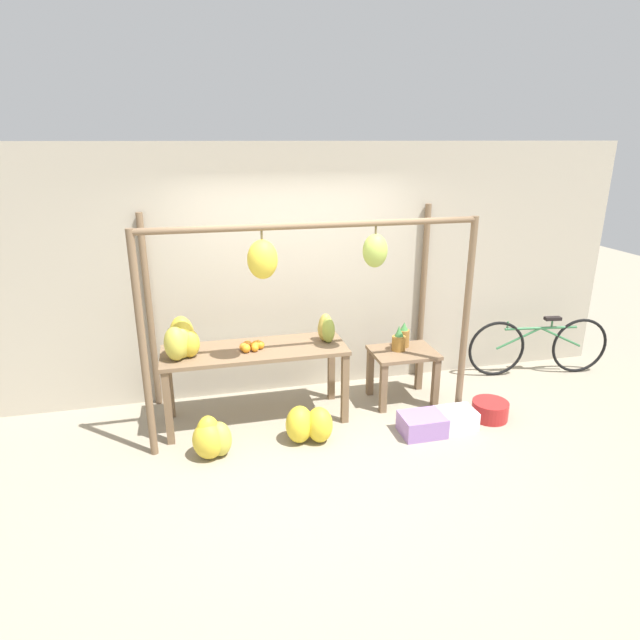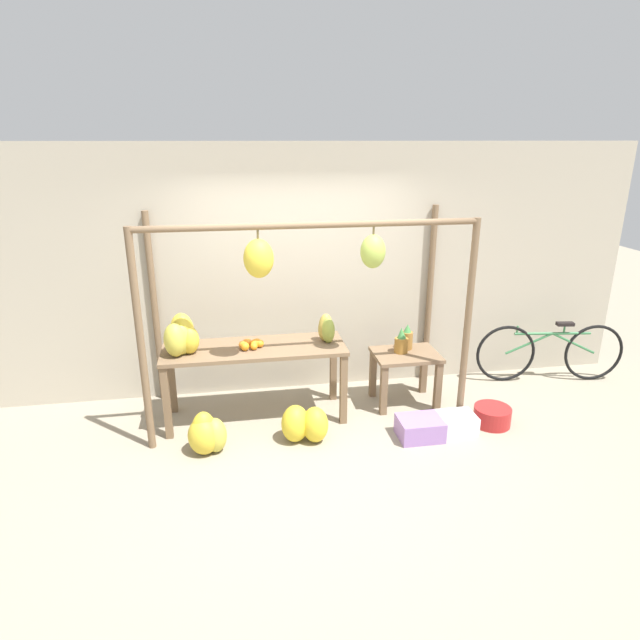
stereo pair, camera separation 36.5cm
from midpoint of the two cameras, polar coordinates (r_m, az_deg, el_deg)
The scene contains 15 objects.
ground_plane at distance 5.18m, azimuth 2.03°, elevation -14.23°, with size 20.00×20.00×0.00m, color gray.
shop_wall_back at distance 6.04m, azimuth -0.79°, elevation 5.17°, with size 8.00×0.08×2.80m.
stall_awning at distance 5.15m, azimuth 0.48°, elevation 4.03°, with size 3.20×1.21×2.12m.
display_table_main at distance 5.53m, azimuth -5.10°, elevation -3.99°, with size 1.86×0.65×0.80m.
display_table_side at distance 6.01m, azimuth 10.82°, elevation -4.78°, with size 0.71×0.54×0.60m.
banana_pile_on_table at distance 5.36m, azimuth -12.78°, elevation -1.83°, with size 0.43×0.42×0.41m.
orange_pile at distance 5.44m, azimuth -5.42°, elevation -2.59°, with size 0.26×0.19×0.09m.
pineapple_cluster at distance 5.95m, azimuth 10.60°, elevation -2.24°, with size 0.23×0.23×0.29m.
banana_pile_ground_left at distance 5.20m, azimuth -10.09°, elevation -12.05°, with size 0.44×0.39×0.41m.
banana_pile_ground_right at distance 5.30m, azimuth 0.33°, elevation -11.07°, with size 0.52×0.39×0.37m.
fruit_crate_white at distance 5.52m, azimuth 12.52°, elevation -11.22°, with size 0.43×0.33×0.21m.
blue_bucket at distance 5.95m, azimuth 19.60°, elevation -9.64°, with size 0.38×0.38×0.19m.
parked_bicycle at distance 7.12m, azimuth 24.69°, elevation -3.13°, with size 1.78×0.29×0.75m.
papaya_pile at distance 5.56m, azimuth 2.56°, elevation -0.99°, with size 0.21×0.26×0.30m.
fruit_crate_purple at distance 5.72m, azimuth 16.07°, elevation -10.52°, with size 0.39×0.30×0.19m.
Camera 2 is at (-0.73, -4.29, 2.82)m, focal length 30.00 mm.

